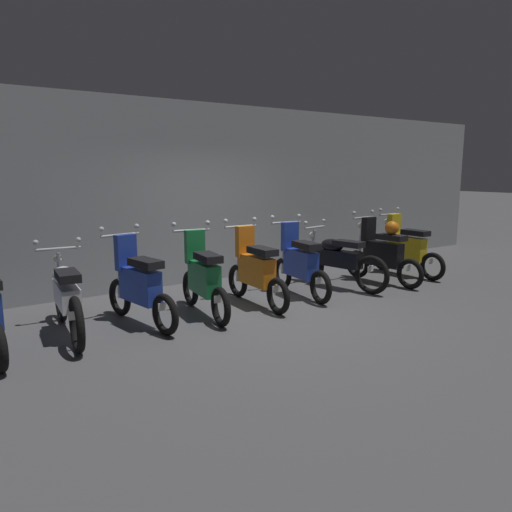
# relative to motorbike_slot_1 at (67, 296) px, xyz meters

# --- Properties ---
(ground_plane) EXTENTS (80.00, 80.00, 0.00)m
(ground_plane) POSITION_rel_motorbike_slot_1_xyz_m (2.70, -0.56, -0.49)
(ground_plane) COLOR #4C4C4F
(back_wall) EXTENTS (16.00, 0.30, 3.21)m
(back_wall) POSITION_rel_motorbike_slot_1_xyz_m (2.70, 1.87, 1.11)
(back_wall) COLOR gray
(back_wall) RESTS_ON ground
(motorbike_slot_1) EXTENTS (0.59, 1.95, 1.15)m
(motorbike_slot_1) POSITION_rel_motorbike_slot_1_xyz_m (0.00, 0.00, 0.00)
(motorbike_slot_1) COLOR black
(motorbike_slot_1) RESTS_ON ground
(motorbike_slot_2) EXTENTS (0.58, 1.67, 1.29)m
(motorbike_slot_2) POSITION_rel_motorbike_slot_1_xyz_m (0.89, -0.08, 0.04)
(motorbike_slot_2) COLOR black
(motorbike_slot_2) RESTS_ON ground
(motorbike_slot_3) EXTENTS (0.59, 1.68, 1.29)m
(motorbike_slot_3) POSITION_rel_motorbike_slot_1_xyz_m (1.81, -0.16, 0.04)
(motorbike_slot_3) COLOR black
(motorbike_slot_3) RESTS_ON ground
(motorbike_slot_4) EXTENTS (0.59, 1.68, 1.29)m
(motorbike_slot_4) POSITION_rel_motorbike_slot_1_xyz_m (2.71, -0.15, 0.04)
(motorbike_slot_4) COLOR black
(motorbike_slot_4) RESTS_ON ground
(motorbike_slot_5) EXTENTS (0.59, 1.68, 1.29)m
(motorbike_slot_5) POSITION_rel_motorbike_slot_1_xyz_m (3.61, -0.10, 0.04)
(motorbike_slot_5) COLOR black
(motorbike_slot_5) RESTS_ON ground
(motorbike_slot_6) EXTENTS (0.63, 1.93, 1.15)m
(motorbike_slot_6) POSITION_rel_motorbike_slot_1_xyz_m (4.50, -0.06, 0.00)
(motorbike_slot_6) COLOR black
(motorbike_slot_6) RESTS_ON ground
(motorbike_slot_7) EXTENTS (0.59, 1.68, 1.29)m
(motorbike_slot_7) POSITION_rel_motorbike_slot_1_xyz_m (5.41, -0.25, 0.08)
(motorbike_slot_7) COLOR black
(motorbike_slot_7) RESTS_ON ground
(motorbike_slot_8) EXTENTS (0.59, 1.68, 1.29)m
(motorbike_slot_8) POSITION_rel_motorbike_slot_1_xyz_m (6.31, -0.06, 0.04)
(motorbike_slot_8) COLOR black
(motorbike_slot_8) RESTS_ON ground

